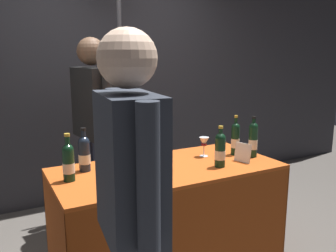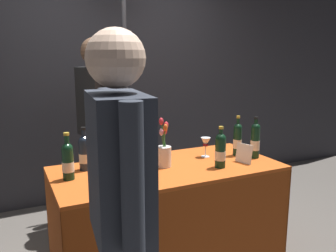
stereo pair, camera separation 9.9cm
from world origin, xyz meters
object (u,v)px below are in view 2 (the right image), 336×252
wine_glass_near_vendor (206,143)px  taster_foreground_right (120,197)px  booth_signpost (125,75)px  display_bottle_0 (112,169)px  vendor_presenter (97,116)px  tasting_table (168,198)px  featured_wine_bottle (237,139)px  flower_vase (164,152)px

wine_glass_near_vendor → taster_foreground_right: 1.42m
booth_signpost → display_bottle_0: bearing=-111.9°
vendor_presenter → display_bottle_0: bearing=-19.0°
tasting_table → taster_foreground_right: size_ratio=0.97×
tasting_table → vendor_presenter: (-0.29, 0.85, 0.51)m
tasting_table → featured_wine_bottle: featured_wine_bottle is taller
tasting_table → featured_wine_bottle: bearing=2.8°
display_bottle_0 → flower_vase: size_ratio=0.85×
featured_wine_bottle → display_bottle_0: size_ratio=1.06×
tasting_table → vendor_presenter: bearing=109.2°
vendor_presenter → booth_signpost: booth_signpost is taller
display_bottle_0 → booth_signpost: 1.65m
featured_wine_bottle → booth_signpost: 1.38m
tasting_table → wine_glass_near_vendor: wine_glass_near_vendor is taller
display_bottle_0 → wine_glass_near_vendor: (0.86, 0.35, -0.01)m
tasting_table → display_bottle_0: 0.66m
display_bottle_0 → taster_foreground_right: bearing=-103.8°
featured_wine_bottle → vendor_presenter: size_ratio=0.19×
wine_glass_near_vendor → flower_vase: (-0.40, -0.08, -0.01)m
taster_foreground_right → booth_signpost: booth_signpost is taller
flower_vase → booth_signpost: (0.13, 1.20, 0.49)m
flower_vase → taster_foreground_right: size_ratio=0.21×
featured_wine_bottle → wine_glass_near_vendor: featured_wine_bottle is taller
wine_glass_near_vendor → flower_vase: size_ratio=0.43×
display_bottle_0 → tasting_table: bearing=26.8°
taster_foreground_right → booth_signpost: (0.75, 2.11, 0.38)m
vendor_presenter → booth_signpost: (0.40, 0.38, 0.33)m
featured_wine_bottle → taster_foreground_right: (-1.27, -0.91, 0.08)m
display_bottle_0 → booth_signpost: (0.59, 1.47, 0.47)m
wine_glass_near_vendor → vendor_presenter: (-0.67, 0.74, 0.15)m
featured_wine_bottle → booth_signpost: booth_signpost is taller
featured_wine_bottle → wine_glass_near_vendor: size_ratio=2.07×
vendor_presenter → booth_signpost: 0.64m
tasting_table → featured_wine_bottle: size_ratio=5.06×
wine_glass_near_vendor → display_bottle_0: bearing=-158.0°
flower_vase → vendor_presenter: (-0.27, 0.83, 0.16)m
tasting_table → display_bottle_0: (-0.48, -0.24, 0.37)m
display_bottle_0 → wine_glass_near_vendor: 0.93m
vendor_presenter → taster_foreground_right: 1.76m
taster_foreground_right → display_bottle_0: bearing=-7.2°
flower_vase → vendor_presenter: vendor_presenter is taller
flower_vase → display_bottle_0: bearing=-150.2°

